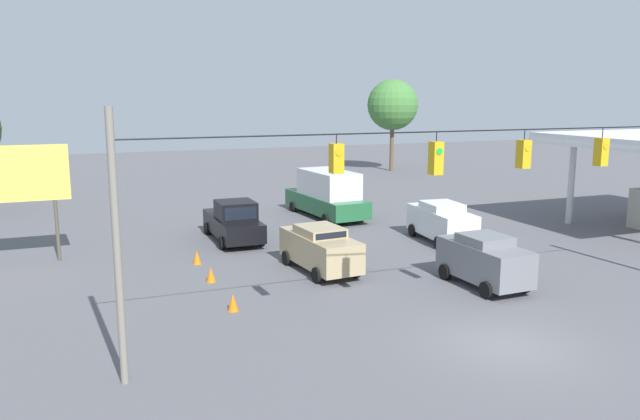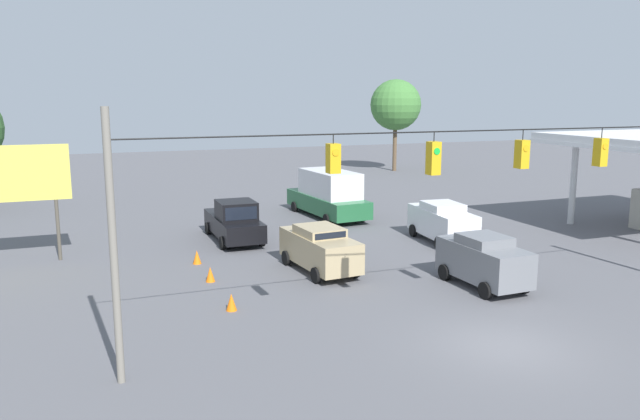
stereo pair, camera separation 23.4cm
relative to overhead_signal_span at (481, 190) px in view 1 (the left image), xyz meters
name	(u,v)px [view 1 (the left image)]	position (x,y,z in m)	size (l,w,h in m)	color
ground_plane	(507,346)	(0.04, 1.68, -4.43)	(140.00, 140.00, 0.00)	#56565B
overhead_signal_span	(481,190)	(0.00, 0.00, 0.00)	(21.61, 0.38, 7.05)	slate
sedan_white_oncoming_far	(441,221)	(-5.47, -10.52, -3.39)	(2.32, 4.73, 2.00)	silver
pickup_truck_black_withflow_far	(234,222)	(4.23, -14.58, -3.45)	(2.19, 5.55, 2.12)	black
box_truck_green_oncoming_deep	(327,194)	(-2.58, -18.68, -3.03)	(2.96, 7.26, 2.84)	#236038
sedan_tan_withflow_mid	(320,248)	(2.23, -7.77, -3.43)	(2.26, 4.71, 1.92)	tan
sedan_grey_crossing_near	(484,260)	(-2.89, -3.49, -3.38)	(2.04, 4.04, 2.03)	slate
traffic_cone_nearest	(233,302)	(6.83, -4.32, -4.13)	(0.37, 0.37, 0.60)	orange
traffic_cone_second	(211,275)	(6.83, -7.94, -4.13)	(0.37, 0.37, 0.60)	orange
traffic_cone_third	(197,257)	(6.83, -10.80, -4.13)	(0.37, 0.37, 0.60)	orange
roadside_billboard	(13,180)	(14.04, -13.71, -0.70)	(4.53, 0.16, 5.20)	#4C473D
tree_horizon_left	(393,105)	(-17.46, -38.18, 1.92)	(4.88, 4.88, 8.82)	brown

